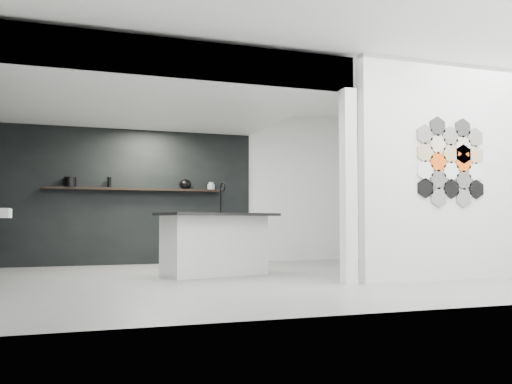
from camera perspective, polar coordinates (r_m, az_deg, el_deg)
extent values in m
cube|color=slate|center=(7.55, 0.05, -8.66)|extent=(7.00, 6.00, 0.01)
cube|color=silver|center=(7.74, 18.37, 2.04)|extent=(2.45, 0.15, 2.80)
cube|color=black|center=(10.13, -12.62, -0.45)|extent=(4.40, 0.04, 2.35)
cube|color=silver|center=(8.37, -10.85, 9.55)|extent=(4.40, 4.00, 0.40)
cube|color=silver|center=(6.95, 9.22, 0.62)|extent=(0.16, 0.16, 2.35)
cube|color=silver|center=(6.53, -8.23, 13.11)|extent=(4.40, 0.16, 0.40)
cube|color=black|center=(10.04, -11.97, 0.27)|extent=(3.00, 0.15, 0.04)
cube|color=silver|center=(7.90, -4.12, -5.38)|extent=(1.52, 0.90, 0.82)
cube|color=black|center=(7.83, -3.82, -2.25)|extent=(1.76, 1.13, 0.04)
cube|color=black|center=(8.06, -2.83, -2.19)|extent=(0.51, 0.47, 0.01)
cylinder|color=black|center=(8.23, -3.54, -0.82)|extent=(0.03, 0.03, 0.38)
torus|color=black|center=(8.19, -3.33, 0.53)|extent=(0.05, 0.13, 0.13)
cylinder|color=black|center=(9.97, -18.09, 0.96)|extent=(0.26, 0.26, 0.16)
ellipsoid|color=black|center=(10.20, -7.09, 0.79)|extent=(0.22, 0.22, 0.18)
cylinder|color=gray|center=(10.31, -4.51, 0.51)|extent=(0.16, 0.16, 0.09)
cylinder|color=gray|center=(10.31, -4.51, 0.61)|extent=(0.10, 0.10, 0.13)
cylinder|color=black|center=(10.00, -14.46, 0.94)|extent=(0.08, 0.08, 0.18)
cylinder|color=black|center=(9.96, -18.16, 0.82)|extent=(0.11, 0.11, 0.11)
cylinder|color=black|center=(7.43, 16.59, 0.38)|extent=(0.26, 0.02, 0.26)
cylinder|color=white|center=(7.45, 16.56, 2.11)|extent=(0.26, 0.02, 0.26)
cylinder|color=tan|center=(7.47, 16.54, 3.83)|extent=(0.26, 0.02, 0.26)
cylinder|color=#66635E|center=(7.50, 16.51, 5.54)|extent=(0.26, 0.02, 0.26)
cylinder|color=silver|center=(7.54, 17.80, -0.51)|extent=(0.26, 0.02, 0.26)
cylinder|color=black|center=(7.56, 17.77, 1.20)|extent=(0.26, 0.02, 0.26)
cylinder|color=#F2550C|center=(7.58, 17.75, 2.90)|extent=(0.26, 0.02, 0.26)
cylinder|color=beige|center=(7.60, 17.72, 4.59)|extent=(0.26, 0.02, 0.26)
cylinder|color=#2D2D2D|center=(7.63, 17.69, 6.26)|extent=(0.26, 0.02, 0.26)
cylinder|color=black|center=(7.67, 18.94, 0.32)|extent=(0.26, 0.02, 0.26)
cylinder|color=white|center=(7.69, 18.92, 1.99)|extent=(0.26, 0.02, 0.26)
cylinder|color=tan|center=(7.71, 18.89, 3.66)|extent=(0.26, 0.02, 0.26)
cylinder|color=#66635E|center=(7.74, 18.86, 5.32)|extent=(0.26, 0.02, 0.26)
cylinder|color=silver|center=(7.79, 20.08, -0.54)|extent=(0.26, 0.02, 0.26)
cylinder|color=black|center=(7.80, 20.05, 1.11)|extent=(0.26, 0.02, 0.26)
cylinder|color=#F2550C|center=(7.82, 20.02, 2.76)|extent=(0.26, 0.02, 0.26)
cylinder|color=beige|center=(7.84, 19.99, 4.40)|extent=(0.26, 0.02, 0.26)
cylinder|color=#2D2D2D|center=(7.87, 19.96, 6.02)|extent=(0.26, 0.02, 0.26)
cylinder|color=black|center=(7.92, 21.15, 0.26)|extent=(0.26, 0.02, 0.26)
cylinder|color=white|center=(7.93, 21.12, 1.88)|extent=(0.26, 0.02, 0.26)
cylinder|color=tan|center=(7.95, 21.09, 3.50)|extent=(0.26, 0.02, 0.26)
cylinder|color=#66635E|center=(7.98, 21.06, 5.11)|extent=(0.26, 0.02, 0.26)
cylinder|color=#F2550C|center=(7.83, 20.01, 3.58)|extent=(0.26, 0.02, 0.26)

